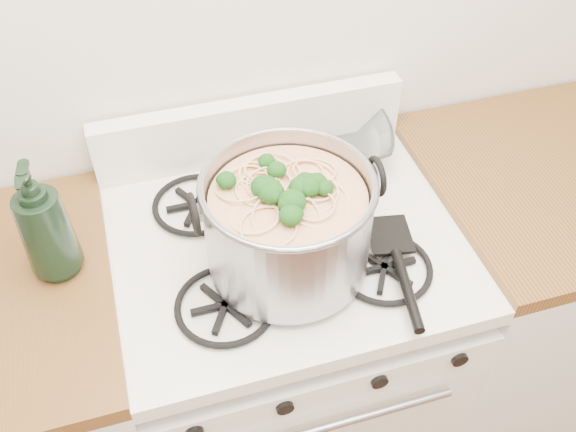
{
  "coord_description": "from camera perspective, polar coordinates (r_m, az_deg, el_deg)",
  "views": [
    {
      "loc": [
        -0.27,
        0.34,
        1.94
      ],
      "look_at": [
        -0.02,
        1.18,
        1.06
      ],
      "focal_mm": 40.0,
      "sensor_mm": 36.0,
      "label": 1
    }
  ],
  "objects": [
    {
      "name": "counter_right",
      "position": [
        2.09,
        23.74,
        -4.89
      ],
      "size": [
        1.0,
        0.65,
        0.92
      ],
      "color": "silver",
      "rests_on": "ground"
    },
    {
      "name": "glass_bowl",
      "position": [
        1.6,
        4.36,
        6.37
      ],
      "size": [
        0.13,
        0.13,
        0.03
      ],
      "primitive_type": "imported",
      "rotation": [
        0.0,
        0.0,
        -0.2
      ],
      "color": "white",
      "rests_on": "gas_range"
    },
    {
      "name": "counter_left",
      "position": [
        1.76,
        -16.71,
        -15.18
      ],
      "size": [
        0.25,
        0.65,
        0.92
      ],
      "color": "silver",
      "rests_on": "ground"
    },
    {
      "name": "stock_pot",
      "position": [
        1.26,
        0.0,
        -0.74
      ],
      "size": [
        0.37,
        0.34,
        0.23
      ],
      "color": "#93939B",
      "rests_on": "gas_range"
    },
    {
      "name": "bottle",
      "position": [
        1.32,
        -20.97,
        -0.45
      ],
      "size": [
        0.12,
        0.12,
        0.28
      ],
      "primitive_type": "imported",
      "rotation": [
        0.0,
        0.0,
        -0.14
      ],
      "color": "black",
      "rests_on": "counter_left"
    },
    {
      "name": "gas_range",
      "position": [
        1.78,
        -0.11,
        -12.21
      ],
      "size": [
        0.76,
        0.66,
        0.92
      ],
      "color": "white",
      "rests_on": "ground"
    },
    {
      "name": "spatula",
      "position": [
        1.4,
        9.06,
        -1.48
      ],
      "size": [
        0.34,
        0.36,
        0.02
      ],
      "primitive_type": null,
      "rotation": [
        0.0,
        0.0,
        -0.18
      ],
      "color": "black",
      "rests_on": "gas_range"
    }
  ]
}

